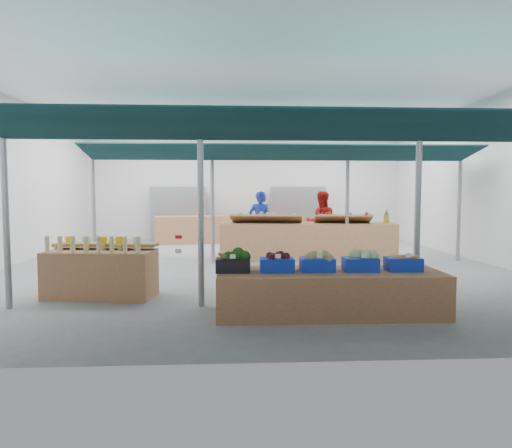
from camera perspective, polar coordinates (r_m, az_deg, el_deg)
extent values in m
plane|color=slate|center=(11.39, -0.46, -5.19)|extent=(13.00, 13.00, 0.00)
plane|color=silver|center=(11.49, -0.47, 15.97)|extent=(13.00, 13.00, 0.00)
plane|color=silver|center=(17.74, -1.43, 4.91)|extent=(12.00, 0.00, 12.00)
plane|color=silver|center=(12.50, -29.23, 4.79)|extent=(0.00, 13.00, 13.00)
plane|color=silver|center=(12.99, 27.13, 4.81)|extent=(0.00, 13.00, 13.00)
cylinder|color=gray|center=(8.03, -28.81, 1.24)|extent=(0.10, 0.10, 3.00)
cylinder|color=gray|center=(12.24, -19.65, 2.28)|extent=(0.10, 0.10, 3.00)
cylinder|color=gray|center=(7.25, -6.91, 1.46)|extent=(0.10, 0.10, 3.00)
cylinder|color=gray|center=(11.74, -5.46, 2.43)|extent=(0.10, 0.10, 3.00)
cylinder|color=gray|center=(7.84, 19.55, 1.45)|extent=(0.10, 0.10, 3.00)
cylinder|color=gray|center=(12.11, 11.34, 2.42)|extent=(0.10, 0.10, 3.00)
cylinder|color=gray|center=(13.19, 24.08, 2.27)|extent=(0.10, 0.10, 3.00)
cylinder|color=gray|center=(7.41, 6.93, 11.98)|extent=(10.00, 0.06, 0.06)
cylinder|color=gray|center=(11.84, 3.10, 9.00)|extent=(10.00, 0.06, 0.06)
cube|color=#0A272B|center=(6.77, 7.91, 12.14)|extent=(9.50, 1.28, 0.30)
cube|color=#0A272B|center=(8.04, 6.11, 10.85)|extent=(9.50, 1.28, 0.30)
cube|color=#0A272B|center=(11.19, 3.46, 8.93)|extent=(9.50, 1.28, 0.30)
cube|color=#0A272B|center=(12.48, 2.77, 8.42)|extent=(9.50, 1.28, 0.30)
cube|color=#B23F33|center=(17.36, -9.66, 1.24)|extent=(2.00, 0.50, 2.00)
cube|color=#B23F33|center=(17.43, 5.21, 1.29)|extent=(2.00, 0.50, 2.00)
cube|color=brown|center=(8.38, -18.81, -5.92)|extent=(1.90, 1.01, 0.81)
cube|color=#997247|center=(8.55, -18.24, -2.48)|extent=(1.85, 0.56, 0.06)
cube|color=brown|center=(6.96, 9.14, -8.45)|extent=(3.34, 1.15, 0.65)
cube|color=brown|center=(12.40, 6.40, -2.15)|extent=(4.69, 1.43, 0.99)
cube|color=brown|center=(16.68, -3.34, -0.59)|extent=(5.48, 2.05, 0.97)
imported|color=#1C36BB|center=(13.31, 0.53, 0.15)|extent=(0.70, 0.49, 1.85)
imported|color=#B51916|center=(13.54, 8.15, 0.18)|extent=(0.95, 0.76, 1.85)
cube|color=black|center=(6.74, -2.88, -5.15)|extent=(0.51, 0.36, 0.20)
cube|color=white|center=(6.50, -2.93, -4.06)|extent=(0.08, 0.01, 0.06)
cube|color=#102FB1|center=(6.77, 2.62, -5.11)|extent=(0.51, 0.36, 0.20)
cube|color=white|center=(6.53, 2.77, -4.03)|extent=(0.08, 0.01, 0.06)
cube|color=#102FB1|center=(6.85, 7.66, -5.04)|extent=(0.51, 0.36, 0.20)
cube|color=white|center=(6.61, 7.97, -3.97)|extent=(0.08, 0.01, 0.06)
cube|color=#102FB1|center=(6.99, 12.90, -4.92)|extent=(0.51, 0.36, 0.20)
cube|color=white|center=(6.75, 13.39, -3.87)|extent=(0.08, 0.01, 0.06)
cube|color=#102FB1|center=(7.18, 17.90, -4.77)|extent=(0.51, 0.36, 0.20)
cube|color=white|center=(6.95, 18.54, -3.74)|extent=(0.08, 0.01, 0.06)
sphere|color=brown|center=(6.62, -4.09, -4.10)|extent=(0.09, 0.09, 0.09)
sphere|color=brown|center=(6.59, -4.53, -3.78)|extent=(0.06, 0.06, 0.06)
cylinder|color=red|center=(7.43, -9.65, -1.60)|extent=(0.12, 0.12, 0.05)
cube|color=white|center=(7.40, -9.69, -3.34)|extent=(0.10, 0.01, 0.07)
cube|color=#997247|center=(12.18, 1.31, 0.67)|extent=(1.98, 0.95, 0.26)
cube|color=#997247|center=(12.36, 10.79, 0.65)|extent=(1.58, 0.89, 0.26)
cylinder|color=#8C6019|center=(12.61, 15.98, 0.59)|extent=(0.14, 0.14, 0.22)
cone|color=#26661E|center=(12.60, 15.99, 1.45)|extent=(0.12, 0.12, 0.18)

